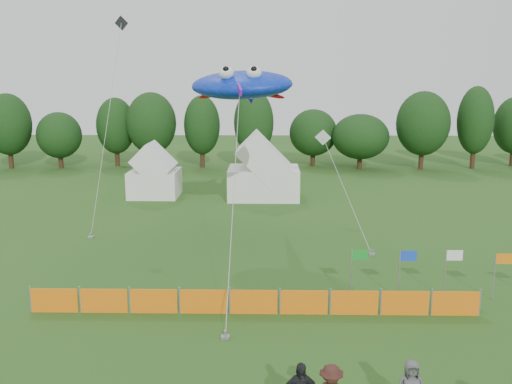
{
  "coord_description": "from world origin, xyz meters",
  "views": [
    {
      "loc": [
        0.4,
        -14.22,
        9.24
      ],
      "look_at": [
        0.0,
        6.0,
        5.2
      ],
      "focal_mm": 40.0,
      "sensor_mm": 36.0,
      "label": 1
    }
  ],
  "objects_px": {
    "tent_left": "(155,175)",
    "stingray_kite": "(242,85)",
    "tent_right": "(264,173)",
    "barrier_fence": "(254,302)"
  },
  "relations": [
    {
      "from": "tent_left",
      "to": "stingray_kite",
      "type": "relative_size",
      "value": 0.19
    },
    {
      "from": "tent_left",
      "to": "stingray_kite",
      "type": "bearing_deg",
      "value": -58.28
    },
    {
      "from": "tent_right",
      "to": "barrier_fence",
      "type": "height_order",
      "value": "tent_right"
    },
    {
      "from": "tent_right",
      "to": "tent_left",
      "type": "bearing_deg",
      "value": 176.77
    },
    {
      "from": "tent_left",
      "to": "tent_right",
      "type": "distance_m",
      "value": 8.68
    },
    {
      "from": "stingray_kite",
      "to": "barrier_fence",
      "type": "bearing_deg",
      "value": -85.33
    },
    {
      "from": "barrier_fence",
      "to": "stingray_kite",
      "type": "xyz_separation_m",
      "value": [
        -0.89,
        10.86,
        8.36
      ]
    },
    {
      "from": "barrier_fence",
      "to": "tent_left",
      "type": "bearing_deg",
      "value": 110.07
    },
    {
      "from": "tent_left",
      "to": "barrier_fence",
      "type": "relative_size",
      "value": 0.22
    },
    {
      "from": "tent_left",
      "to": "stingray_kite",
      "type": "distance_m",
      "value": 16.01
    }
  ]
}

